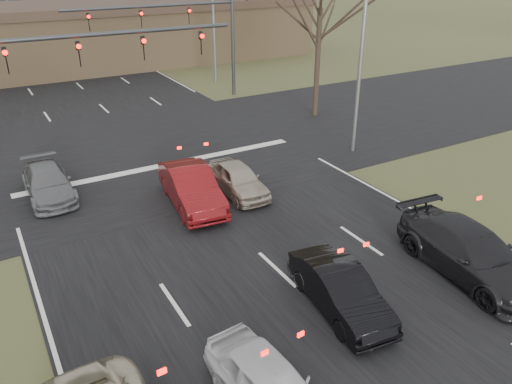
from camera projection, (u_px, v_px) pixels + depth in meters
ground at (335, 324)px, 13.63m from camera, size 360.00×360.00×0.00m
road_main at (26, 36)px, 60.37m from camera, size 14.00×300.00×0.02m
road_cross at (151, 152)px, 25.31m from camera, size 200.00×14.00×0.02m
building at (80, 36)px, 42.98m from camera, size 42.40×10.40×5.30m
mast_arm_near at (26, 70)px, 19.19m from camera, size 12.12×0.24×8.00m
mast_arm_far at (194, 23)px, 32.17m from camera, size 11.12×0.24×8.00m
streetlight_right_near at (360, 38)px, 22.98m from camera, size 2.34×0.25×10.00m
streetlight_right_far at (211, 6)px, 36.45m from camera, size 2.34×0.25×10.00m
car_black_hatch at (340, 290)px, 13.96m from camera, size 1.88×4.10×1.30m
car_charcoal_sedan at (470, 252)px, 15.52m from camera, size 2.66×5.43×1.52m
car_grey_ahead at (48, 183)px, 20.51m from camera, size 1.75×4.27×1.24m
car_red_ahead at (192, 187)px, 19.74m from camera, size 2.17×4.83×1.54m
car_silver_ahead at (238, 179)px, 20.78m from camera, size 1.69×3.84×1.29m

